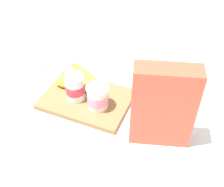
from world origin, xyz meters
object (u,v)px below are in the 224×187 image
at_px(yogurt_cup_back, 75,87).
at_px(banana_bunch, 82,80).
at_px(cutting_board, 87,99).
at_px(spoon, 41,68).
at_px(cereal_box, 163,107).
at_px(yogurt_cup_front, 98,97).

bearing_deg(yogurt_cup_back, banana_bunch, -80.96).
height_order(cutting_board, yogurt_cup_back, yogurt_cup_back).
height_order(yogurt_cup_back, spoon, yogurt_cup_back).
distance_m(cereal_box, yogurt_cup_front, 0.23).
height_order(cutting_board, cereal_box, cereal_box).
xyz_separation_m(cereal_box, spoon, (0.51, -0.16, -0.13)).
bearing_deg(yogurt_cup_back, yogurt_cup_front, 173.75).
relative_size(yogurt_cup_front, banana_bunch, 0.45).
xyz_separation_m(banana_bunch, spoon, (0.20, -0.04, -0.03)).
distance_m(cutting_board, banana_bunch, 0.07).
relative_size(cereal_box, yogurt_cup_front, 3.26).
distance_m(yogurt_cup_back, banana_bunch, 0.07).
distance_m(cutting_board, spoon, 0.26).
bearing_deg(cereal_box, spoon, 146.44).
relative_size(cutting_board, cereal_box, 1.11).
height_order(yogurt_cup_back, banana_bunch, yogurt_cup_back).
height_order(cereal_box, banana_bunch, cereal_box).
xyz_separation_m(yogurt_cup_back, banana_bunch, (0.01, -0.07, -0.03)).
bearing_deg(banana_bunch, cutting_board, 127.27).
bearing_deg(spoon, banana_bunch, 168.81).
distance_m(yogurt_cup_front, banana_bunch, 0.13).
relative_size(cutting_board, banana_bunch, 1.62).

